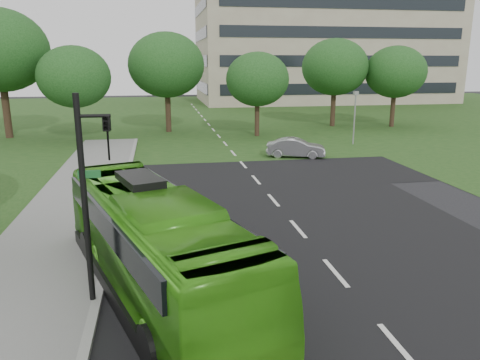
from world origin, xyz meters
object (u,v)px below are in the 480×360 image
(tree_park_a, at_px, (74,77))
(bus, at_px, (154,243))
(tree_park_c, at_px, (257,79))
(tree_park_b, at_px, (166,65))
(tree_park_e, at_px, (396,72))
(office_building, at_px, (323,23))
(tree_park_d, at_px, (335,67))
(traffic_light, at_px, (91,185))
(sedan, at_px, (296,148))
(camera_pole, at_px, (355,110))

(tree_park_a, bearing_deg, bus, -77.32)
(tree_park_c, distance_m, bus, 29.44)
(tree_park_b, height_order, tree_park_e, tree_park_b)
(tree_park_e, bearing_deg, tree_park_b, 179.31)
(office_building, height_order, tree_park_a, office_building)
(tree_park_c, xyz_separation_m, tree_park_d, (8.96, 5.08, 0.95))
(tree_park_e, distance_m, traffic_light, 40.65)
(bus, xyz_separation_m, sedan, (9.52, 18.10, -0.83))
(tree_park_c, bearing_deg, tree_park_e, 13.86)
(bus, bearing_deg, tree_park_e, 34.20)
(camera_pole, bearing_deg, tree_park_d, 71.24)
(tree_park_d, bearing_deg, tree_park_e, -14.08)
(office_building, xyz_separation_m, camera_pole, (-11.96, -41.96, -9.81))
(tree_park_a, height_order, camera_pole, tree_park_a)
(office_building, bearing_deg, camera_pole, -105.91)
(tree_park_b, xyz_separation_m, tree_park_e, (22.35, -0.27, -0.70))
(tree_park_a, xyz_separation_m, tree_park_e, (29.80, 3.91, 0.19))
(tree_park_d, relative_size, bus, 0.81)
(bus, height_order, sedan, bus)
(tree_park_b, xyz_separation_m, camera_pole, (14.26, -9.51, -3.41))
(traffic_light, bearing_deg, office_building, 77.34)
(tree_park_c, relative_size, bus, 0.68)
(office_building, bearing_deg, traffic_light, -114.16)
(tree_park_a, relative_size, sedan, 1.92)
(bus, distance_m, traffic_light, 2.42)
(tree_park_e, bearing_deg, bus, -126.82)
(tree_park_b, height_order, traffic_light, tree_park_b)
(tree_park_b, distance_m, camera_pole, 17.48)
(bus, bearing_deg, tree_park_b, 68.80)
(office_building, relative_size, sedan, 10.05)
(office_building, distance_m, sedan, 50.88)
(office_building, height_order, tree_park_c, office_building)
(sedan, bearing_deg, traffic_light, 166.70)
(office_building, relative_size, tree_park_b, 4.43)
(tree_park_a, bearing_deg, tree_park_e, 7.48)
(tree_park_b, relative_size, traffic_light, 1.60)
(tree_park_d, xyz_separation_m, camera_pole, (-2.32, -10.69, -3.18))
(office_building, distance_m, tree_park_b, 42.21)
(tree_park_b, distance_m, tree_park_d, 16.63)
(tree_park_a, height_order, bus, tree_park_a)
(tree_park_e, height_order, bus, tree_park_e)
(office_building, xyz_separation_m, tree_park_b, (-26.22, -32.45, -6.40))
(tree_park_e, bearing_deg, sedan, -136.40)
(office_building, relative_size, tree_park_e, 5.04)
(tree_park_a, height_order, tree_park_d, tree_park_d)
(bus, xyz_separation_m, traffic_light, (-1.52, -0.39, 1.84))
(office_building, relative_size, bus, 3.74)
(office_building, relative_size, traffic_light, 7.08)
(camera_pole, bearing_deg, tree_park_b, 139.81)
(tree_park_c, relative_size, camera_pole, 1.74)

